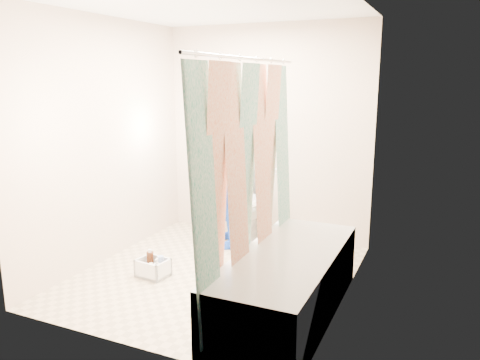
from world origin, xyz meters
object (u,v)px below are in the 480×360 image
at_px(toilet, 251,203).
at_px(cleaning_caddy, 154,268).
at_px(plumber, 227,168).
at_px(bathtub, 287,282).

height_order(toilet, cleaning_caddy, toilet).
xyz_separation_m(toilet, cleaning_caddy, (-0.42, -1.34, -0.34)).
relative_size(toilet, plumber, 0.49).
distance_m(toilet, cleaning_caddy, 1.45).
height_order(bathtub, plumber, plumber).
distance_m(bathtub, plumber, 1.76).
relative_size(bathtub, plumber, 1.02).
relative_size(bathtub, cleaning_caddy, 5.81).
height_order(bathtub, toilet, toilet).
xyz_separation_m(toilet, plumber, (-0.18, -0.27, 0.44)).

